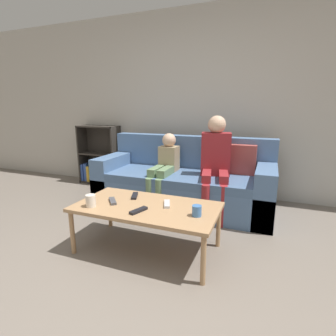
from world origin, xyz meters
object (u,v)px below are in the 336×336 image
at_px(coffee_table, 147,209).
at_px(couch, 184,183).
at_px(tv_remote_3, 113,201).
at_px(tv_remote_0, 167,204).
at_px(cup_far, 91,201).
at_px(person_child, 165,166).
at_px(tv_remote_2, 139,210).
at_px(bookshelf, 101,162).
at_px(tv_remote_1, 135,196).
at_px(person_adult, 216,158).
at_px(cup_near, 197,211).

bearing_deg(coffee_table, couch, 91.39).
bearing_deg(tv_remote_3, tv_remote_0, -27.40).
bearing_deg(cup_far, tv_remote_0, 24.10).
height_order(coffee_table, tv_remote_0, tv_remote_0).
distance_m(person_child, cup_far, 1.23).
relative_size(couch, tv_remote_3, 13.68).
height_order(tv_remote_2, tv_remote_3, same).
height_order(cup_far, tv_remote_2, cup_far).
bearing_deg(tv_remote_3, bookshelf, 87.92).
bearing_deg(person_child, bookshelf, 155.97).
bearing_deg(bookshelf, tv_remote_2, -47.66).
xyz_separation_m(bookshelf, tv_remote_1, (1.47, -1.52, 0.09)).
relative_size(person_child, tv_remote_1, 5.33).
bearing_deg(person_adult, tv_remote_2, -118.63).
bearing_deg(tv_remote_0, cup_near, -44.86).
height_order(coffee_table, cup_far, cup_far).
xyz_separation_m(person_adult, person_child, (-0.62, -0.05, -0.14)).
relative_size(bookshelf, tv_remote_3, 6.00).
xyz_separation_m(person_child, tv_remote_2, (0.24, -1.17, -0.11)).
xyz_separation_m(cup_far, tv_remote_0, (0.60, 0.27, -0.04)).
bearing_deg(tv_remote_0, tv_remote_3, 171.51).
distance_m(tv_remote_0, tv_remote_1, 0.38).
bearing_deg(person_child, tv_remote_3, -93.35).
relative_size(bookshelf, person_adult, 0.83).
relative_size(person_child, cup_far, 8.90).
relative_size(person_child, tv_remote_3, 5.83).
relative_size(tv_remote_2, tv_remote_3, 1.10).
bearing_deg(tv_remote_3, person_adult, 17.52).
height_order(cup_far, tv_remote_3, cup_far).
bearing_deg(tv_remote_3, coffee_table, -33.35).
distance_m(couch, person_child, 0.35).
height_order(couch, tv_remote_3, couch).
relative_size(coffee_table, tv_remote_2, 7.06).
relative_size(couch, tv_remote_2, 12.47).
xyz_separation_m(couch, person_adult, (0.41, -0.09, 0.38)).
distance_m(couch, coffee_table, 1.16).
height_order(person_adult, cup_near, person_adult).
bearing_deg(tv_remote_0, person_adult, 56.42).
bearing_deg(tv_remote_3, person_child, 45.60).
relative_size(couch, cup_far, 20.88).
height_order(person_child, tv_remote_0, person_child).
distance_m(bookshelf, tv_remote_1, 2.12).
height_order(bookshelf, person_adult, person_adult).
xyz_separation_m(person_adult, tv_remote_0, (-0.22, -1.00, -0.25)).
bearing_deg(tv_remote_0, cup_far, -177.19).
xyz_separation_m(tv_remote_1, tv_remote_2, (0.20, -0.31, 0.00)).
distance_m(cup_near, cup_far, 0.91).
bearing_deg(tv_remote_0, bookshelf, 117.41).
distance_m(coffee_table, person_child, 1.06).
relative_size(bookshelf, cup_far, 9.16).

